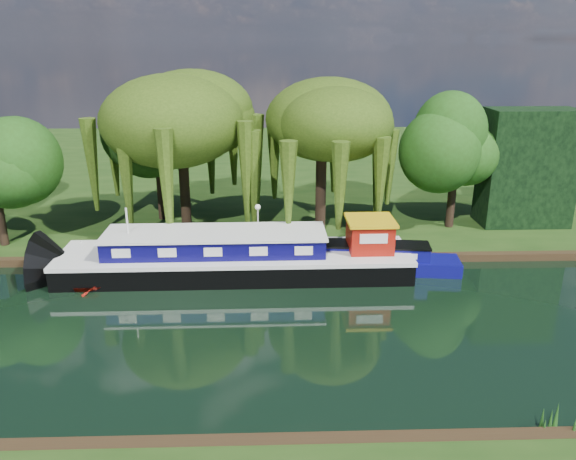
{
  "coord_description": "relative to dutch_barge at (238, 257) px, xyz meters",
  "views": [
    {
      "loc": [
        1.34,
        -23.36,
        12.83
      ],
      "look_at": [
        2.27,
        6.05,
        2.8
      ],
      "focal_mm": 35.0,
      "sensor_mm": 36.0,
      "label": 1
    }
  ],
  "objects": [
    {
      "name": "tree_far_right",
      "position": [
        14.31,
        6.84,
        4.86
      ],
      "size": [
        4.83,
        4.83,
        7.91
      ],
      "color": "black",
      "rests_on": "far_bank"
    },
    {
      "name": "red_dinghy",
      "position": [
        -7.41,
        -1.67,
        -1.04
      ],
      "size": [
        3.21,
        2.63,
        0.58
      ],
      "primitive_type": "imported",
      "rotation": [
        0.0,
        0.0,
        1.82
      ],
      "color": "maroon",
      "rests_on": "ground"
    },
    {
      "name": "dutch_barge",
      "position": [
        0.0,
        0.0,
        0.0
      ],
      "size": [
        19.92,
        4.67,
        4.19
      ],
      "rotation": [
        0.0,
        0.0,
        0.01
      ],
      "color": "black",
      "rests_on": "ground"
    },
    {
      "name": "narrowboat",
      "position": [
        6.79,
        0.46,
        -0.42
      ],
      "size": [
        12.15,
        3.35,
        1.75
      ],
      "rotation": [
        0.0,
        0.0,
        -0.11
      ],
      "color": "#0B0A61",
      "rests_on": "ground"
    },
    {
      "name": "conifer_hedge",
      "position": [
        19.56,
        7.44,
        3.41
      ],
      "size": [
        6.0,
        3.0,
        8.0
      ],
      "primitive_type": "cube",
      "color": "black",
      "rests_on": "far_bank"
    },
    {
      "name": "mooring_posts",
      "position": [
        0.06,
        1.84,
        -0.09
      ],
      "size": [
        19.16,
        0.16,
        1.0
      ],
      "color": "silver",
      "rests_on": "far_bank"
    },
    {
      "name": "willow_right",
      "position": [
        5.22,
        6.17,
        6.1
      ],
      "size": [
        7.53,
        7.53,
        9.17
      ],
      "color": "black",
      "rests_on": "far_bank"
    },
    {
      "name": "far_bank",
      "position": [
        0.56,
        27.44,
        -0.81
      ],
      "size": [
        120.0,
        52.0,
        0.45
      ],
      "primitive_type": "cube",
      "color": "#16340E",
      "rests_on": "ground"
    },
    {
      "name": "tree_far_mid",
      "position": [
        -5.98,
        9.32,
        5.17
      ],
      "size": [
        5.1,
        5.1,
        8.34
      ],
      "color": "black",
      "rests_on": "far_bank"
    },
    {
      "name": "lamppost",
      "position": [
        1.06,
        3.94,
        1.38
      ],
      "size": [
        0.36,
        0.36,
        2.56
      ],
      "color": "silver",
      "rests_on": "far_bank"
    },
    {
      "name": "willow_left",
      "position": [
        -4.04,
        7.82,
        6.69
      ],
      "size": [
        8.37,
        8.37,
        10.03
      ],
      "color": "black",
      "rests_on": "far_bank"
    },
    {
      "name": "ground",
      "position": [
        0.56,
        -6.56,
        -1.04
      ],
      "size": [
        120.0,
        120.0,
        0.0
      ],
      "primitive_type": "plane",
      "color": "black"
    },
    {
      "name": "reeds_near",
      "position": [
        7.43,
        -14.13,
        -0.49
      ],
      "size": [
        33.7,
        1.5,
        1.1
      ],
      "color": "#184612",
      "rests_on": "ground"
    }
  ]
}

